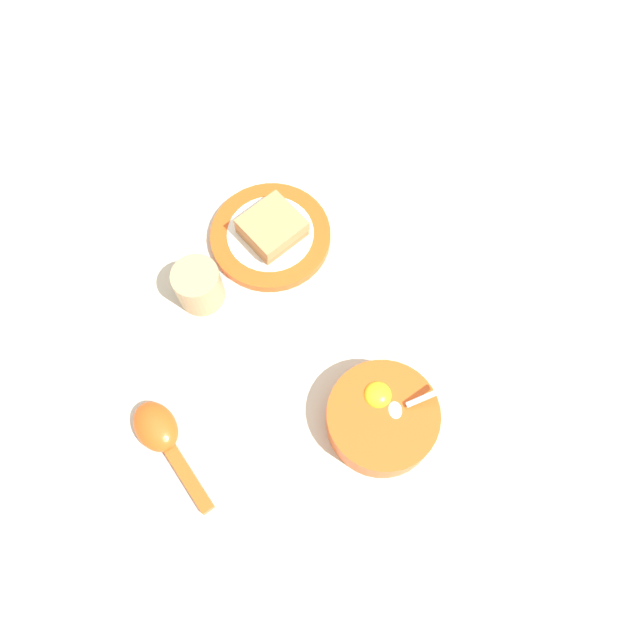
{
  "coord_description": "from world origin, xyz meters",
  "views": [
    {
      "loc": [
        0.38,
        0.0,
        0.85
      ],
      "look_at": [
        0.03,
        0.04,
        0.02
      ],
      "focal_mm": 35.0,
      "sensor_mm": 36.0,
      "label": 1
    }
  ],
  "objects": [
    {
      "name": "toast_sandwich",
      "position": [
        -0.12,
        -0.02,
        0.04
      ],
      "size": [
        0.11,
        0.11,
        0.04
      ],
      "color": "#9E7042",
      "rests_on": "toast_plate"
    },
    {
      "name": "drinking_cup",
      "position": [
        -0.03,
        -0.13,
        0.04
      ],
      "size": [
        0.07,
        0.07,
        0.07
      ],
      "color": "tan",
      "rests_on": "ground_plane"
    },
    {
      "name": "egg_bowl",
      "position": [
        0.19,
        0.1,
        0.03
      ],
      "size": [
        0.15,
        0.16,
        0.08
      ],
      "color": "#DB5119",
      "rests_on": "ground_plane"
    },
    {
      "name": "ground_plane",
      "position": [
        0.0,
        0.0,
        0.0
      ],
      "size": [
        3.0,
        3.0,
        0.0
      ],
      "primitive_type": "plane",
      "color": "beige"
    },
    {
      "name": "toast_plate",
      "position": [
        -0.12,
        -0.02,
        0.01
      ],
      "size": [
        0.19,
        0.19,
        0.02
      ],
      "color": "#DB5119",
      "rests_on": "ground_plane"
    },
    {
      "name": "soup_spoon",
      "position": [
        0.18,
        -0.19,
        0.02
      ],
      "size": [
        0.17,
        0.12,
        0.03
      ],
      "color": "#DB5119",
      "rests_on": "ground_plane"
    }
  ]
}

